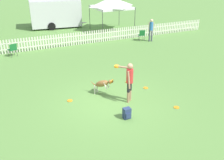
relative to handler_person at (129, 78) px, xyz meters
The scene contains 14 objects.
ground_plane 1.34m from the handler_person, 166.96° to the left, with size 240.00×240.00×0.00m, color #5B8C42.
handler_person is the anchor object (origin of this frame).
leaping_dog 1.35m from the handler_person, 127.80° to the left, with size 0.84×1.03×0.85m.
frisbee_near_handler 2.27m from the handler_person, 41.55° to the right, with size 0.22×0.22×0.02m.
frisbee_near_dog 2.71m from the handler_person, 154.92° to the left, with size 0.22×0.22×0.02m.
frisbee_midfield 2.15m from the handler_person, 62.05° to the left, with size 0.22×0.22×0.02m.
frisbee_far_scatter 1.86m from the handler_person, 28.73° to the left, with size 0.22×0.22×0.02m.
backpack_on_grass 1.60m from the handler_person, 120.87° to the right, with size 0.28×0.26×0.43m.
picket_fence 9.05m from the handler_person, 94.94° to the left, with size 25.87×0.04×0.93m.
folding_chair_blue_left 9.65m from the handler_person, 55.37° to the left, with size 0.53×0.55×0.86m.
folding_chair_center 9.11m from the handler_person, 114.94° to the left, with size 0.60×0.62×0.84m.
canopy_tent_secondary 13.11m from the handler_person, 68.09° to the left, with size 3.05×3.05×2.87m.
spectator_standing 9.66m from the handler_person, 51.37° to the left, with size 0.40×0.27×1.69m.
equipment_trailer 15.57m from the handler_person, 87.38° to the left, with size 5.40×2.80×2.49m.
Camera 1 is at (-3.80, -8.32, 5.19)m, focal length 40.00 mm.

